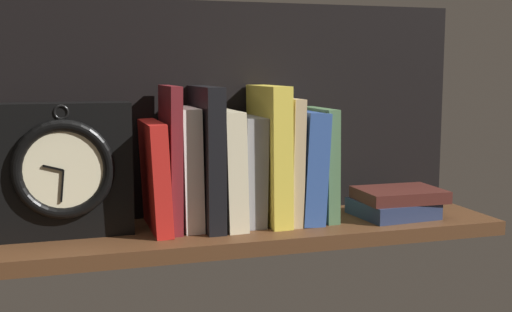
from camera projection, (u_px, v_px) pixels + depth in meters
ground_plane at (238, 232)px, 112.15cm from camera, size 92.98×22.50×2.50cm
back_panel at (222, 109)px, 119.48cm from camera, size 92.98×1.20×39.18cm
book_red_requiem at (155, 176)px, 108.35cm from camera, size 3.61×15.96×18.40cm
book_maroon_dawkins at (170, 158)px, 108.74cm from camera, size 2.18×13.38×24.25cm
book_white_catcher at (187, 168)px, 109.82cm from camera, size 3.48×12.34×20.58cm
book_black_skeptic at (206, 157)px, 110.58cm from camera, size 3.00×16.53×24.06cm
book_cream_twain at (226, 168)px, 111.87cm from camera, size 3.89×15.91×20.06cm
book_gray_chess at (248, 170)px, 113.09cm from camera, size 4.17×12.13×18.89cm
book_yellow_seinlanguage at (269, 154)px, 113.90cm from camera, size 3.75×15.81×24.15cm
book_tan_shortstories at (285, 159)px, 114.94cm from camera, size 2.45×14.58×21.98cm
book_blue_modern at (302, 165)px, 116.07cm from camera, size 4.90×14.90×19.75cm
book_green_romantic at (320, 163)px, 117.04cm from camera, size 2.49×13.28×20.05cm
framed_clock at (63, 170)px, 103.29cm from camera, size 21.64×7.63×21.64cm
book_stack_side at (396, 202)px, 118.88cm from camera, size 15.85×13.24×5.12cm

